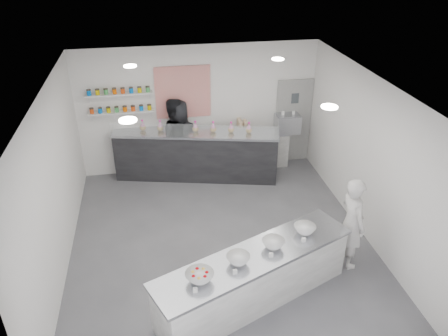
{
  "coord_description": "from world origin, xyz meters",
  "views": [
    {
      "loc": [
        -1.08,
        -6.46,
        5.2
      ],
      "look_at": [
        0.13,
        0.4,
        1.35
      ],
      "focal_mm": 35.0,
      "sensor_mm": 36.0,
      "label": 1
    }
  ],
  "objects_px": {
    "prep_counter": "(255,278)",
    "back_bar": "(196,155)",
    "espresso_ledge": "(264,150)",
    "staff_right": "(180,138)",
    "woman_prep": "(352,223)",
    "staff_left": "(174,138)",
    "espresso_machine": "(287,124)"
  },
  "relations": [
    {
      "from": "staff_left",
      "to": "staff_right",
      "type": "relative_size",
      "value": 1.04
    },
    {
      "from": "prep_counter",
      "to": "espresso_ledge",
      "type": "distance_m",
      "value": 4.51
    },
    {
      "from": "back_bar",
      "to": "woman_prep",
      "type": "relative_size",
      "value": 2.23
    },
    {
      "from": "prep_counter",
      "to": "espresso_machine",
      "type": "relative_size",
      "value": 5.78
    },
    {
      "from": "espresso_ledge",
      "to": "prep_counter",
      "type": "bearing_deg",
      "value": -106.44
    },
    {
      "from": "espresso_machine",
      "to": "staff_left",
      "type": "height_order",
      "value": "staff_left"
    },
    {
      "from": "espresso_ledge",
      "to": "staff_right",
      "type": "relative_size",
      "value": 0.64
    },
    {
      "from": "espresso_ledge",
      "to": "espresso_machine",
      "type": "distance_m",
      "value": 0.85
    },
    {
      "from": "espresso_ledge",
      "to": "staff_right",
      "type": "xyz_separation_m",
      "value": [
        -2.03,
        -0.01,
        0.48
      ]
    },
    {
      "from": "back_bar",
      "to": "espresso_ledge",
      "type": "relative_size",
      "value": 3.23
    },
    {
      "from": "prep_counter",
      "to": "back_bar",
      "type": "bearing_deg",
      "value": 72.43
    },
    {
      "from": "espresso_ledge",
      "to": "staff_left",
      "type": "distance_m",
      "value": 2.24
    },
    {
      "from": "staff_left",
      "to": "espresso_machine",
      "type": "bearing_deg",
      "value": 173.47
    },
    {
      "from": "staff_right",
      "to": "espresso_ledge",
      "type": "bearing_deg",
      "value": -169.02
    },
    {
      "from": "espresso_machine",
      "to": "staff_left",
      "type": "xyz_separation_m",
      "value": [
        -2.73,
        -0.01,
        -0.14
      ]
    },
    {
      "from": "prep_counter",
      "to": "espresso_ledge",
      "type": "relative_size",
      "value": 2.86
    },
    {
      "from": "back_bar",
      "to": "prep_counter",
      "type": "bearing_deg",
      "value": -70.8
    },
    {
      "from": "woman_prep",
      "to": "espresso_machine",
      "type": "bearing_deg",
      "value": -6.84
    },
    {
      "from": "staff_right",
      "to": "espresso_machine",
      "type": "bearing_deg",
      "value": -169.09
    },
    {
      "from": "back_bar",
      "to": "woman_prep",
      "type": "height_order",
      "value": "woman_prep"
    },
    {
      "from": "woman_prep",
      "to": "staff_left",
      "type": "bearing_deg",
      "value": 29.6
    },
    {
      "from": "back_bar",
      "to": "woman_prep",
      "type": "distance_m",
      "value": 4.13
    },
    {
      "from": "espresso_machine",
      "to": "staff_right",
      "type": "distance_m",
      "value": 2.59
    },
    {
      "from": "back_bar",
      "to": "staff_right",
      "type": "distance_m",
      "value": 0.53
    },
    {
      "from": "woman_prep",
      "to": "staff_left",
      "type": "xyz_separation_m",
      "value": [
        -2.72,
        3.72,
        0.1
      ]
    },
    {
      "from": "prep_counter",
      "to": "espresso_ledge",
      "type": "bearing_deg",
      "value": 50.14
    },
    {
      "from": "back_bar",
      "to": "espresso_machine",
      "type": "distance_m",
      "value": 2.31
    },
    {
      "from": "prep_counter",
      "to": "woman_prep",
      "type": "height_order",
      "value": "woman_prep"
    },
    {
      "from": "espresso_ledge",
      "to": "staff_right",
      "type": "distance_m",
      "value": 2.09
    },
    {
      "from": "woman_prep",
      "to": "staff_right",
      "type": "bearing_deg",
      "value": 28.02
    },
    {
      "from": "espresso_ledge",
      "to": "staff_right",
      "type": "bearing_deg",
      "value": -179.67
    },
    {
      "from": "prep_counter",
      "to": "woman_prep",
      "type": "bearing_deg",
      "value": -5.06
    }
  ]
}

